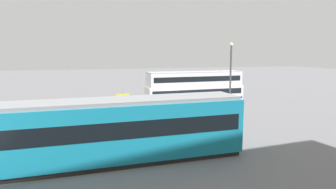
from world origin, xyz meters
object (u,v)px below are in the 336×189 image
pedestrian_near_railing (143,108)px  info_sign (123,101)px  street_lamp (231,74)px  double_decker_bus (195,87)px  tram_yellow (101,131)px  pedestrian_crossing (200,119)px

pedestrian_near_railing → info_sign: (1.85, 0.31, 0.78)m
street_lamp → double_decker_bus: bearing=-86.9°
tram_yellow → pedestrian_crossing: bearing=-148.3°
info_sign → tram_yellow: bearing=75.8°
tram_yellow → street_lamp: bearing=-144.1°
pedestrian_crossing → street_lamp: bearing=-138.3°
tram_yellow → info_sign: bearing=-104.2°
double_decker_bus → info_sign: (9.50, 6.98, -0.17)m
pedestrian_crossing → info_sign: info_sign is taller
tram_yellow → pedestrian_crossing: (-7.64, -4.71, -0.90)m
pedestrian_near_railing → pedestrian_crossing: size_ratio=1.06×
double_decker_bus → info_sign: bearing=36.3°
pedestrian_crossing → info_sign: 7.36m
info_sign → pedestrian_crossing: bearing=134.5°
double_decker_bus → tram_yellow: bearing=54.6°
tram_yellow → pedestrian_crossing: 9.03m
double_decker_bus → info_sign: 11.78m
street_lamp → info_sign: bearing=-5.4°
double_decker_bus → street_lamp: bearing=93.1°
pedestrian_near_railing → tram_yellow: bearing=66.9°
tram_yellow → street_lamp: size_ratio=2.30×
tram_yellow → pedestrian_near_railing: (-4.36, -10.24, -0.84)m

